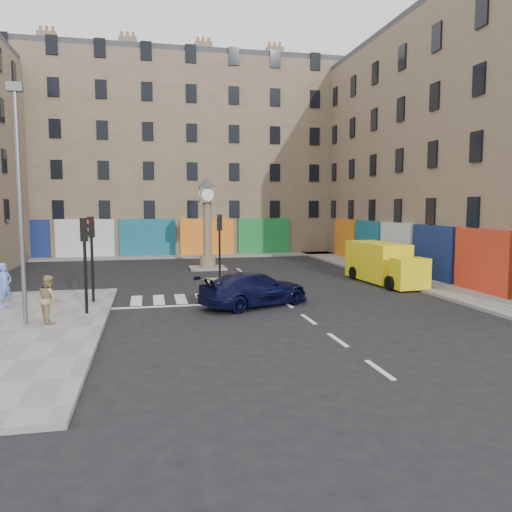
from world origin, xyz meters
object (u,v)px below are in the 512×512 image
object	(u,v)px
lamp_post	(20,192)
pedestrian_tan	(49,299)
traffic_light_island	(220,236)
pedestrian_blue	(5,285)
navy_sedan	(254,289)
yellow_van	(383,263)
traffic_light_left_near	(85,250)
traffic_light_left_far	(92,245)
clock_pillar	(207,217)

from	to	relation	value
lamp_post	pedestrian_tan	xyz separation A→B (m)	(0.80, 0.07, -3.79)
traffic_light_island	pedestrian_blue	world-z (taller)	traffic_light_island
navy_sedan	yellow_van	size ratio (longest dim) A/B	0.82
traffic_light_left_near	lamp_post	distance (m)	3.21
lamp_post	pedestrian_blue	distance (m)	5.15
traffic_light_island	yellow_van	size ratio (longest dim) A/B	0.60
traffic_light_left_far	yellow_van	world-z (taller)	traffic_light_left_far
traffic_light_left_near	pedestrian_tan	size ratio (longest dim) A/B	2.16
yellow_van	pedestrian_blue	xyz separation A→B (m)	(-18.57, -3.75, -0.03)
yellow_van	pedestrian_blue	world-z (taller)	yellow_van
traffic_light_island	navy_sedan	world-z (taller)	traffic_light_island
traffic_light_island	navy_sedan	xyz separation A→B (m)	(0.52, -7.03, -1.86)
clock_pillar	navy_sedan	size ratio (longest dim) A/B	1.21
traffic_light_left_far	yellow_van	bearing A→B (deg)	11.87
yellow_van	lamp_post	bearing A→B (deg)	-161.35
yellow_van	traffic_light_left_near	bearing A→B (deg)	-163.39
traffic_light_left_far	navy_sedan	distance (m)	7.26
yellow_van	pedestrian_tan	size ratio (longest dim) A/B	3.61
pedestrian_tan	traffic_light_left_far	bearing A→B (deg)	-39.65
lamp_post	pedestrian_tan	bearing A→B (deg)	4.88
traffic_light_left_near	traffic_light_left_far	size ratio (longest dim) A/B	1.00
traffic_light_left_near	clock_pillar	xyz separation A→B (m)	(6.30, 13.80, 0.93)
traffic_light_left_near	traffic_light_island	size ratio (longest dim) A/B	1.00
pedestrian_blue	lamp_post	bearing A→B (deg)	-123.38
navy_sedan	pedestrian_tan	xyz separation A→B (m)	(-7.92, -2.10, 0.27)
traffic_light_left_near	yellow_van	size ratio (longest dim) A/B	0.60
traffic_light_island	navy_sedan	distance (m)	7.29
lamp_post	pedestrian_tan	world-z (taller)	lamp_post
traffic_light_left_near	traffic_light_left_far	distance (m)	2.40
lamp_post	navy_sedan	world-z (taller)	lamp_post
pedestrian_blue	pedestrian_tan	bearing A→B (deg)	-112.27
traffic_light_island	lamp_post	world-z (taller)	lamp_post
traffic_light_left_far	clock_pillar	distance (m)	13.05
traffic_light_left_near	yellow_van	bearing A→B (deg)	20.22
traffic_light_left_near	traffic_light_island	xyz separation A→B (m)	(6.30, 7.80, -0.03)
traffic_light_left_far	lamp_post	xyz separation A→B (m)	(-1.90, -3.80, 2.17)
traffic_light_left_near	pedestrian_tan	world-z (taller)	traffic_light_left_near
traffic_light_left_near	clock_pillar	distance (m)	15.19
traffic_light_island	pedestrian_blue	xyz separation A→B (m)	(-9.69, -5.96, -1.52)
navy_sedan	yellow_van	distance (m)	9.67
traffic_light_left_far	navy_sedan	bearing A→B (deg)	-13.48
pedestrian_blue	pedestrian_tan	size ratio (longest dim) A/B	1.08
clock_pillar	lamp_post	bearing A→B (deg)	-118.35
clock_pillar	yellow_van	size ratio (longest dim) A/B	0.99
clock_pillar	traffic_light_left_far	bearing A→B (deg)	-118.94
traffic_light_island	lamp_post	size ratio (longest dim) A/B	0.45
traffic_light_left_near	pedestrian_blue	distance (m)	4.15
clock_pillar	yellow_van	xyz separation A→B (m)	(8.89, -8.20, -2.45)
traffic_light_island	lamp_post	xyz separation A→B (m)	(-8.20, -9.20, 2.20)
yellow_van	pedestrian_tan	xyz separation A→B (m)	(-16.29, -6.92, -0.09)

